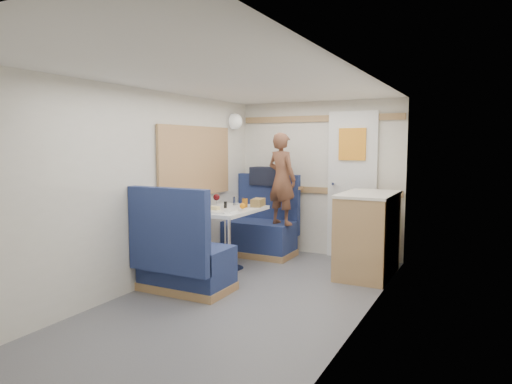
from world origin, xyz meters
The scene contains 26 objects.
floor centered at (0.00, 0.00, 0.00)m, with size 4.50×4.50×0.00m, color #515156.
ceiling centered at (0.00, 0.00, 2.00)m, with size 4.50×4.50×0.00m, color silver.
wall_back centered at (0.00, 2.25, 1.00)m, with size 2.20×0.02×2.00m, color silver.
wall_left centered at (-1.10, 0.00, 1.00)m, with size 0.02×4.50×2.00m, color silver.
wall_right centered at (1.10, 0.00, 1.00)m, with size 0.02×4.50×2.00m, color silver.
oak_trim_low centered at (0.00, 2.23, 0.85)m, with size 2.15×0.02×0.08m, color #A17548.
oak_trim_high centered at (0.00, 2.23, 1.78)m, with size 2.15×0.02×0.08m, color #A17548.
side_window centered at (-1.08, 1.00, 1.25)m, with size 0.04×1.30×0.72m, color #B5C0A3.
rear_door centered at (0.45, 2.22, 0.97)m, with size 0.62×0.12×1.86m.
dinette_table centered at (-0.65, 1.00, 0.57)m, with size 0.62×0.92×0.72m.
bench_far centered at (-0.65, 1.86, 0.30)m, with size 0.90×0.59×1.05m.
bench_near centered at (-0.65, 0.14, 0.30)m, with size 0.90×0.59×1.05m.
ledge centered at (-0.65, 2.12, 0.88)m, with size 0.90×0.14×0.04m, color #A17548.
dome_light centered at (-1.04, 1.85, 1.75)m, with size 0.20×0.20×0.20m, color white.
galley_counter centered at (0.82, 1.55, 0.47)m, with size 0.57×0.92×0.92m.
person centered at (-0.31, 1.74, 1.02)m, with size 0.42×0.27×1.14m, color brown.
duffel_bag centered at (-0.65, 2.12, 1.02)m, with size 0.51×0.24×0.24m, color black.
tray centered at (-0.59, 0.76, 0.73)m, with size 0.26×0.34×0.02m, color silver.
orange_fruit centered at (-0.43, 0.94, 0.77)m, with size 0.07×0.07×0.07m, color #DC5D09.
cheese_block centered at (-0.67, 0.76, 0.76)m, with size 0.11×0.06×0.04m, color #E4DB84.
wine_glass centered at (-0.76, 0.94, 0.84)m, with size 0.08×0.08×0.17m.
tumbler_left centered at (-0.88, 0.66, 0.77)m, with size 0.06×0.06×0.10m, color white.
tumbler_mid centered at (-0.74, 1.33, 0.77)m, with size 0.06×0.06×0.10m, color silver.
beer_glass centered at (-0.53, 1.19, 0.77)m, with size 0.07×0.07×0.10m, color #945615.
pepper_grinder centered at (-0.63, 0.91, 0.77)m, with size 0.03×0.03×0.09m, color black.
bread_loaf centered at (-0.43, 1.32, 0.77)m, with size 0.12×0.22×0.09m, color olive.
Camera 1 is at (1.99, -3.43, 1.45)m, focal length 32.00 mm.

